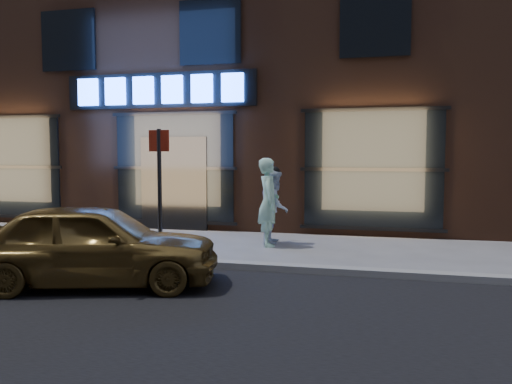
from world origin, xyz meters
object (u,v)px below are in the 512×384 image
man_bowtie (268,202)px  sign_post (160,182)px  man_cap (275,206)px  gold_sedan (94,244)px

man_bowtie → sign_post: size_ratio=0.78×
man_cap → gold_sedan: bearing=152.1°
man_cap → gold_sedan: 4.59m
man_cap → sign_post: sign_post is taller
gold_sedan → sign_post: 1.98m
man_bowtie → man_cap: (0.06, 0.40, -0.13)m
man_cap → sign_post: bearing=142.1°
man_cap → sign_post: 2.97m
gold_sedan → man_cap: bearing=-40.2°
gold_sedan → sign_post: size_ratio=1.53×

